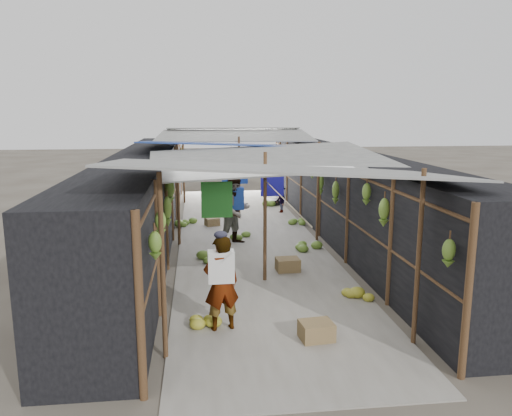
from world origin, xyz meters
name	(u,v)px	position (x,y,z in m)	size (l,w,h in m)	color
ground	(293,350)	(0.00, 0.00, 0.00)	(80.00, 80.00, 0.00)	#6B6356
aisle_slab	(247,237)	(0.00, 6.50, 0.01)	(3.60, 16.00, 0.02)	#9E998E
stall_left	(144,198)	(-2.70, 6.50, 1.15)	(1.40, 15.00, 2.30)	black
stall_right	(346,194)	(2.70, 6.50, 1.15)	(1.40, 15.00, 2.30)	black
crate_near	(316,331)	(0.41, 0.27, 0.15)	(0.48, 0.39, 0.29)	#93744A
crate_mid	(288,265)	(0.57, 3.54, 0.15)	(0.49, 0.39, 0.29)	#93744A
crate_back	(212,222)	(-0.90, 8.02, 0.13)	(0.39, 0.32, 0.25)	#93744A
black_basin	(274,202)	(1.46, 11.23, 0.10)	(0.67, 0.67, 0.20)	black
vendor_elderly	(221,283)	(-0.98, 0.81, 0.76)	(0.56, 0.37, 1.53)	silver
shopper_blue	(236,211)	(-0.35, 5.88, 0.88)	(0.86, 0.67, 1.77)	#1D4395
vendor_seated	(281,199)	(1.45, 9.72, 0.47)	(0.61, 0.35, 0.95)	#4D4843
market_canopy	(247,148)	(0.03, 6.82, 2.41)	(5.62, 15.20, 2.77)	brown
hanging_bananas	(247,177)	(-0.02, 6.35, 1.68)	(3.95, 13.97, 0.84)	olive
floor_bananas	(257,242)	(0.14, 5.45, 0.15)	(3.89, 10.59, 0.33)	#A19E29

